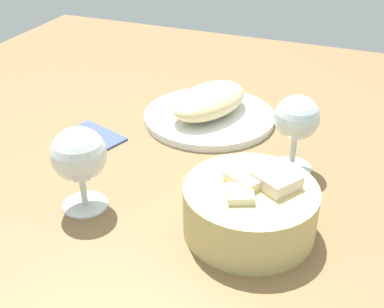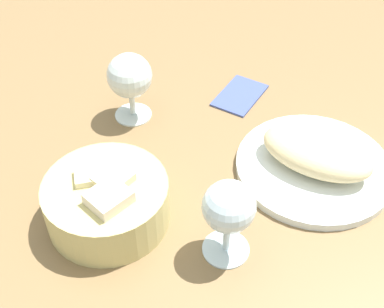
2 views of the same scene
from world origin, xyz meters
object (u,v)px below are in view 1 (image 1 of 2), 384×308
object	(u,v)px
plate	(209,117)
wine_glass_far	(297,122)
wine_glass_near	(79,157)
folded_napkin	(93,136)
bread_basket	(251,207)

from	to	relation	value
plate	wine_glass_far	distance (cm)	23.01
plate	wine_glass_near	world-z (taller)	wine_glass_near
folded_napkin	plate	bearing A→B (deg)	58.87
bread_basket	wine_glass_far	bearing A→B (deg)	173.75
wine_glass_near	folded_napkin	distance (cm)	22.03
bread_basket	wine_glass_near	bearing A→B (deg)	-81.25
bread_basket	wine_glass_far	size ratio (longest dim) A/B	1.40
bread_basket	folded_napkin	distance (cm)	36.77
bread_basket	folded_napkin	xyz separation A→B (cm)	(-14.43, -33.65, -3.39)
wine_glass_near	folded_napkin	bearing A→B (deg)	-151.58
folded_napkin	wine_glass_near	bearing A→B (deg)	-43.04
plate	folded_napkin	size ratio (longest dim) A/B	2.28
bread_basket	plate	bearing A→B (deg)	-150.28
bread_basket	folded_napkin	world-z (taller)	bread_basket
wine_glass_near	wine_glass_far	distance (cm)	33.52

